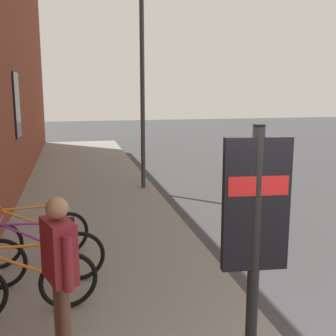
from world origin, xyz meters
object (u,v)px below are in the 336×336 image
Objects in this scene: bicycle_nearest_sign at (35,238)px; transit_info_sign at (255,223)px; pedestrian_by_facade at (60,261)px; street_lamp at (142,67)px; bicycle_by_door at (24,286)px; bicycle_far_end at (41,258)px.

transit_info_sign reaches higher than bicycle_nearest_sign.
street_lamp is at bearing -15.93° from pedestrian_by_facade.
transit_info_sign is (-3.50, -2.06, 1.21)m from bicycle_nearest_sign.
bicycle_nearest_sign is 1.02× the size of pedestrian_by_facade.
bicycle_by_door is at bearing 158.44° from street_lamp.
bicycle_by_door is at bearing 170.65° from bicycle_far_end.
street_lamp is (5.47, -2.35, 2.86)m from bicycle_far_end.
bicycle_by_door is 0.73× the size of transit_info_sign.
bicycle_nearest_sign is at bearing 30.46° from transit_info_sign.
bicycle_by_door is 1.67m from bicycle_nearest_sign.
bicycle_nearest_sign is (0.85, 0.14, 0.00)m from bicycle_far_end.
bicycle_nearest_sign is at bearing 10.38° from pedestrian_by_facade.
bicycle_far_end is (0.82, -0.14, 0.00)m from bicycle_by_door.
transit_info_sign is 1.97m from pedestrian_by_facade.
pedestrian_by_facade reaches higher than bicycle_by_door.
bicycle_by_door is at bearing -179.72° from bicycle_nearest_sign.
bicycle_by_door is 0.83m from bicycle_far_end.
bicycle_far_end is 0.86m from bicycle_nearest_sign.
bicycle_nearest_sign is at bearing 0.28° from bicycle_by_door.
pedestrian_by_facade reaches higher than bicycle_far_end.
bicycle_far_end is at bearing 156.74° from street_lamp.
bicycle_far_end is 3.48m from transit_info_sign.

